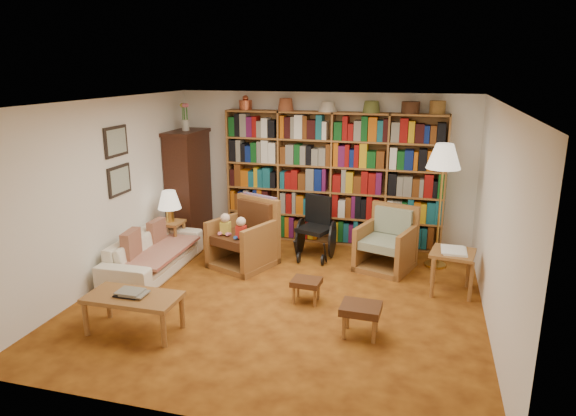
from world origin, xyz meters
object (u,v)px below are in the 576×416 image
(sofa, at_px, (154,253))
(floor_lamp, at_px, (444,161))
(wheelchair, at_px, (316,229))
(footstool_a, at_px, (306,284))
(footstool_b, at_px, (361,311))
(armchair_leather, at_px, (245,237))
(coffee_table, at_px, (133,300))
(side_table_papers, at_px, (452,258))
(side_table_lamp, at_px, (171,230))
(armchair_sage, at_px, (386,244))

(sofa, relative_size, floor_lamp, 1.03)
(wheelchair, xyz_separation_m, footstool_a, (0.23, -1.67, -0.19))
(wheelchair, bearing_deg, footstool_b, -66.64)
(armchair_leather, bearing_deg, sofa, -151.05)
(coffee_table, bearing_deg, sofa, 112.53)
(side_table_papers, distance_m, footstool_b, 1.78)
(footstool_a, xyz_separation_m, footstool_b, (0.77, -0.67, 0.05))
(floor_lamp, relative_size, side_table_papers, 2.97)
(side_table_lamp, height_order, footstool_b, side_table_lamp)
(wheelchair, relative_size, floor_lamp, 0.52)
(armchair_sage, bearing_deg, floor_lamp, 16.38)
(armchair_sage, bearing_deg, sofa, -161.62)
(floor_lamp, bearing_deg, footstool_a, -133.13)
(side_table_lamp, xyz_separation_m, floor_lamp, (4.08, 0.55, 1.21))
(side_table_papers, xyz_separation_m, footstool_a, (-1.78, -0.79, -0.23))
(armchair_leather, height_order, coffee_table, armchair_leather)
(floor_lamp, height_order, coffee_table, floor_lamp)
(sofa, xyz_separation_m, footstool_a, (2.38, -0.41, -0.03))
(armchair_leather, xyz_separation_m, footstool_a, (1.20, -1.07, -0.16))
(footstool_b, bearing_deg, armchair_leather, 138.69)
(side_table_lamp, bearing_deg, armchair_leather, -3.94)
(wheelchair, relative_size, coffee_table, 0.91)
(armchair_leather, bearing_deg, side_table_lamp, 176.06)
(sofa, bearing_deg, footstool_a, -101.32)
(wheelchair, bearing_deg, floor_lamp, 1.20)
(side_table_lamp, distance_m, footstool_b, 3.73)
(floor_lamp, xyz_separation_m, side_table_papers, (0.18, -0.92, -1.11))
(side_table_papers, bearing_deg, floor_lamp, 101.10)
(sofa, bearing_deg, side_table_lamp, 6.11)
(armchair_leather, distance_m, armchair_sage, 2.11)
(sofa, distance_m, coffee_table, 1.79)
(side_table_lamp, height_order, wheelchair, wheelchair)
(coffee_table, bearing_deg, footstool_a, 36.24)
(armchair_sage, bearing_deg, footstool_b, -92.44)
(side_table_lamp, relative_size, armchair_leather, 0.49)
(wheelchair, bearing_deg, armchair_sage, -9.13)
(footstool_a, bearing_deg, coffee_table, -143.76)
(armchair_sage, relative_size, wheelchair, 1.01)
(armchair_sage, distance_m, footstool_b, 2.16)
(coffee_table, bearing_deg, armchair_leather, 77.83)
(armchair_sage, height_order, floor_lamp, floor_lamp)
(sofa, distance_m, armchair_sage, 3.42)
(wheelchair, bearing_deg, coffee_table, -116.67)
(footstool_b, bearing_deg, wheelchair, 113.36)
(floor_lamp, bearing_deg, footstool_b, -109.13)
(armchair_sage, relative_size, footstool_a, 2.59)
(side_table_papers, height_order, coffee_table, side_table_papers)
(side_table_lamp, distance_m, coffee_table, 2.52)
(wheelchair, bearing_deg, sofa, -149.68)
(footstool_a, relative_size, footstool_b, 0.84)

